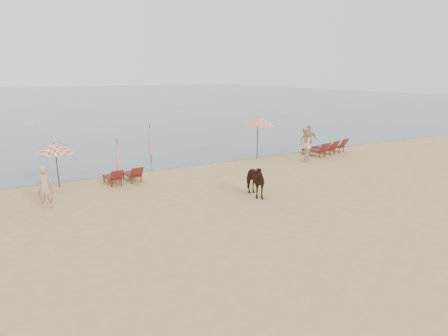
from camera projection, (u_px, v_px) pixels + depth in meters
The scene contains 12 objects.
ground at pixel (301, 237), 11.58m from camera, with size 120.00×120.00×0.00m, color tan.
sea at pixel (56, 97), 79.72m from camera, with size 160.00×140.00×0.06m, color #51606B.
lounger_cluster_left at pixel (124, 175), 17.22m from camera, with size 1.64×1.58×0.53m.
lounger_cluster_right at pixel (327, 147), 23.42m from camera, with size 3.16×2.33×0.62m.
umbrella_open_left_b at pixel (55, 147), 16.21m from camera, with size 1.65×1.68×2.10m.
umbrella_open_right at pixel (258, 121), 21.56m from camera, with size 2.05×2.05×2.50m.
umbrella_closed_left at pixel (118, 156), 17.06m from camera, with size 0.25×0.25×2.07m.
umbrella_closed_right at pixel (150, 139), 20.92m from camera, with size 0.27×0.27×2.24m.
cow at pixel (253, 180), 15.29m from camera, with size 0.75×1.64×1.38m, color black.
beachgoer_left at pixel (45, 187), 13.93m from camera, with size 0.60×0.39×1.64m, color tan.
beachgoer_right_a at pixel (305, 144), 21.41m from camera, with size 0.94×0.73×1.94m, color #E1B88C.
beachgoer_right_b at pixel (309, 140), 23.38m from camera, with size 1.06×0.44×1.80m, color tan.
Camera 1 is at (-7.20, -8.26, 4.93)m, focal length 30.00 mm.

